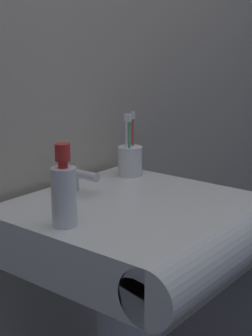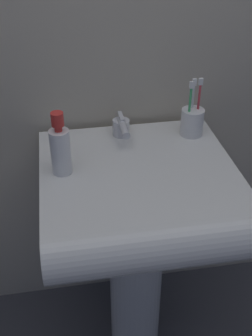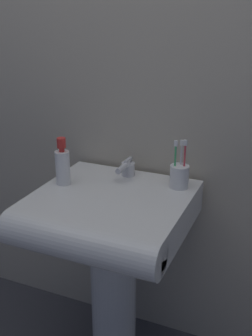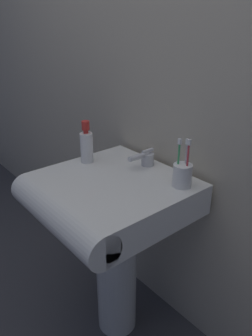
{
  "view_description": "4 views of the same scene",
  "coord_description": "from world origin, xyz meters",
  "views": [
    {
      "loc": [
        -0.92,
        -0.72,
        1.15
      ],
      "look_at": [
        0.02,
        0.02,
        0.83
      ],
      "focal_mm": 55.0,
      "sensor_mm": 36.0,
      "label": 1
    },
    {
      "loc": [
        -0.19,
        -0.93,
        1.4
      ],
      "look_at": [
        -0.04,
        -0.02,
        0.77
      ],
      "focal_mm": 45.0,
      "sensor_mm": 36.0,
      "label": 2
    },
    {
      "loc": [
        0.57,
        -1.21,
        1.38
      ],
      "look_at": [
        0.04,
        0.03,
        0.85
      ],
      "focal_mm": 45.0,
      "sensor_mm": 36.0,
      "label": 3
    },
    {
      "loc": [
        0.87,
        -0.68,
        1.3
      ],
      "look_at": [
        0.03,
        0.03,
        0.8
      ],
      "focal_mm": 35.0,
      "sensor_mm": 36.0,
      "label": 4
    }
  ],
  "objects": [
    {
      "name": "ground_plane",
      "position": [
        0.0,
        0.0,
        0.0
      ],
      "size": [
        6.0,
        6.0,
        0.0
      ],
      "primitive_type": "plane",
      "color": "#38383D",
      "rests_on": "ground"
    },
    {
      "name": "soap_bottle",
      "position": [
        -0.2,
        0.01,
        0.83
      ],
      "size": [
        0.05,
        0.05,
        0.18
      ],
      "color": "white",
      "rests_on": "sink_basin"
    },
    {
      "name": "toothbrush_cup",
      "position": [
        0.2,
        0.15,
        0.8
      ],
      "size": [
        0.07,
        0.07,
        0.18
      ],
      "color": "white",
      "rests_on": "sink_basin"
    },
    {
      "name": "wall_back",
      "position": [
        0.0,
        0.29,
        1.2
      ],
      "size": [
        5.0,
        0.05,
        2.4
      ],
      "primitive_type": "cube",
      "color": "#B7AD99",
      "rests_on": "ground"
    },
    {
      "name": "faucet",
      "position": [
        -0.02,
        0.17,
        0.79
      ],
      "size": [
        0.05,
        0.13,
        0.07
      ],
      "color": "silver",
      "rests_on": "sink_basin"
    },
    {
      "name": "sink_pedestal",
      "position": [
        0.0,
        0.0,
        0.32
      ],
      "size": [
        0.17,
        0.17,
        0.63
      ],
      "primitive_type": "cylinder",
      "color": "white",
      "rests_on": "ground"
    },
    {
      "name": "sink_basin",
      "position": [
        0.0,
        -0.05,
        0.69
      ],
      "size": [
        0.53,
        0.55,
        0.12
      ],
      "color": "white",
      "rests_on": "sink_pedestal"
    }
  ]
}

